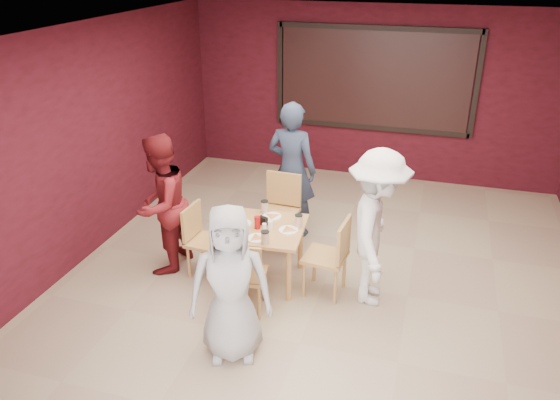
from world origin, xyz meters
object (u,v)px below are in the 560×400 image
(dining_table, at_px, (265,233))
(diner_left, at_px, (161,204))
(chair_front, at_px, (244,273))
(chair_right, at_px, (332,253))
(diner_front, at_px, (230,284))
(chair_left, at_px, (201,236))
(diner_back, at_px, (292,170))
(diner_right, at_px, (377,228))
(chair_back, at_px, (281,206))

(dining_table, relative_size, diner_left, 0.56)
(chair_front, xyz_separation_m, chair_right, (0.80, 0.62, 0.03))
(chair_front, height_order, diner_front, diner_front)
(chair_front, distance_m, chair_right, 1.01)
(diner_left, bearing_deg, chair_right, 94.15)
(chair_left, relative_size, chair_right, 0.93)
(diner_front, distance_m, diner_back, 2.54)
(diner_right, bearing_deg, chair_back, 50.50)
(diner_back, distance_m, diner_right, 1.78)
(chair_back, bearing_deg, diner_right, -34.05)
(chair_left, distance_m, diner_right, 2.05)
(chair_front, bearing_deg, diner_front, -80.60)
(chair_front, relative_size, chair_left, 1.01)
(dining_table, xyz_separation_m, chair_back, (-0.07, 0.87, -0.07))
(chair_front, relative_size, diner_back, 0.48)
(chair_back, distance_m, diner_right, 1.62)
(diner_right, bearing_deg, dining_table, 83.80)
(diner_back, bearing_deg, chair_front, 98.39)
(dining_table, height_order, chair_back, chair_back)
(chair_back, bearing_deg, diner_back, 82.64)
(chair_back, xyz_separation_m, chair_right, (0.86, -0.93, -0.02))
(diner_front, relative_size, diner_back, 0.85)
(chair_back, distance_m, diner_front, 2.19)
(diner_front, bearing_deg, chair_back, 74.85)
(chair_front, height_order, diner_left, diner_left)
(chair_front, relative_size, chair_back, 0.91)
(dining_table, height_order, chair_right, chair_right)
(chair_back, xyz_separation_m, diner_back, (0.05, 0.36, 0.37))
(chair_left, bearing_deg, chair_right, -0.23)
(diner_front, distance_m, diner_left, 1.82)
(diner_front, height_order, diner_right, diner_right)
(chair_front, xyz_separation_m, diner_back, (-0.02, 1.91, 0.42))
(chair_back, relative_size, chair_right, 1.04)
(chair_left, relative_size, diner_right, 0.49)
(chair_front, height_order, chair_back, chair_back)
(chair_right, bearing_deg, dining_table, 175.80)
(diner_left, bearing_deg, chair_back, 132.58)
(chair_right, bearing_deg, chair_front, -142.30)
(diner_back, height_order, diner_right, diner_back)
(chair_back, distance_m, diner_back, 0.52)
(chair_back, xyz_separation_m, chair_left, (-0.70, -0.93, -0.06))
(chair_left, xyz_separation_m, diner_right, (2.01, 0.04, 0.38))
(chair_front, height_order, diner_back, diner_back)
(diner_left, distance_m, diner_right, 2.49)
(chair_back, relative_size, diner_right, 0.55)
(diner_front, height_order, diner_back, diner_back)
(chair_back, distance_m, chair_left, 1.16)
(chair_right, bearing_deg, diner_front, -119.23)
(chair_right, xyz_separation_m, diner_front, (-0.70, -1.24, 0.26))
(chair_left, bearing_deg, dining_table, 3.85)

